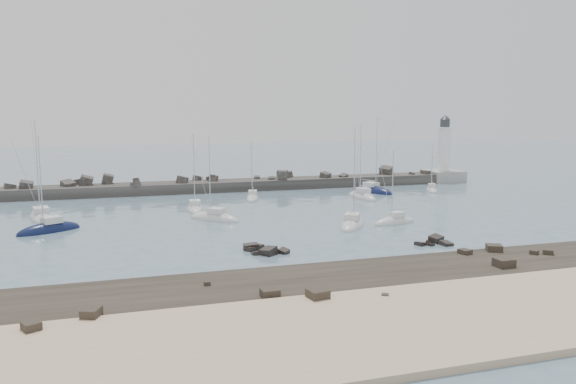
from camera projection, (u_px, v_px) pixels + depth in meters
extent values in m
plane|color=slate|center=(280.00, 231.00, 68.15)|extent=(400.00, 400.00, 0.00)
cube|color=beige|center=(414.00, 326.00, 37.90)|extent=(140.00, 14.00, 1.00)
cube|color=black|center=(354.00, 283.00, 47.36)|extent=(140.00, 12.00, 0.70)
cube|color=black|center=(91.00, 313.00, 38.29)|extent=(1.54, 1.67, 0.72)
cube|color=black|center=(465.00, 252.00, 55.91)|extent=(1.28, 1.38, 0.45)
cube|color=black|center=(385.00, 295.00, 42.82)|extent=(0.76, 0.78, 0.23)
cube|color=black|center=(318.00, 294.00, 42.19)|extent=(1.65, 1.65, 0.77)
cube|color=black|center=(207.00, 283.00, 45.77)|extent=(0.52, 0.57, 0.31)
cube|color=black|center=(31.00, 327.00, 35.94)|extent=(1.43, 1.49, 0.68)
cube|color=black|center=(504.00, 262.00, 51.26)|extent=(1.64, 1.43, 0.74)
cube|color=black|center=(270.00, 293.00, 42.97)|extent=(1.41, 1.15, 0.56)
cube|color=black|center=(534.00, 252.00, 55.70)|extent=(0.88, 0.93, 0.41)
cube|color=black|center=(548.00, 252.00, 55.78)|extent=(1.34, 1.33, 0.47)
cube|color=black|center=(494.00, 248.00, 57.06)|extent=(2.00, 1.97, 0.64)
cube|color=black|center=(250.00, 249.00, 58.60)|extent=(1.38, 1.37, 0.69)
cube|color=black|center=(269.00, 252.00, 56.95)|extent=(2.10, 1.99, 1.15)
cube|color=black|center=(284.00, 251.00, 57.48)|extent=(1.28, 1.37, 0.82)
cube|color=black|center=(257.00, 255.00, 57.12)|extent=(1.20, 1.07, 1.07)
cube|color=black|center=(251.00, 248.00, 59.22)|extent=(1.58, 1.34, 1.08)
cube|color=black|center=(259.00, 247.00, 59.54)|extent=(1.24, 1.24, 0.53)
cube|color=black|center=(436.00, 240.00, 62.42)|extent=(1.69, 1.75, 1.19)
cube|color=black|center=(446.00, 244.00, 61.05)|extent=(1.30, 1.48, 0.86)
cube|color=black|center=(431.00, 245.00, 60.75)|extent=(0.78, 0.65, 0.53)
cube|color=black|center=(420.00, 245.00, 61.08)|extent=(1.39, 1.38, 0.85)
cube|color=black|center=(429.00, 242.00, 62.36)|extent=(0.86, 0.86, 0.46)
cube|color=#312E2C|center=(181.00, 191.00, 101.84)|extent=(115.00, 6.00, 3.20)
cube|color=#312E2C|center=(68.00, 185.00, 96.43)|extent=(2.74, 3.04, 1.96)
cube|color=#312E2C|center=(412.00, 174.00, 114.71)|extent=(1.56, 1.50, 1.03)
cube|color=#312E2C|center=(26.00, 186.00, 93.42)|extent=(2.26, 2.03, 2.27)
cube|color=#312E2C|center=(86.00, 182.00, 97.66)|extent=(2.61, 2.07, 2.56)
cube|color=#312E2C|center=(325.00, 176.00, 108.93)|extent=(2.42, 2.53, 1.73)
cube|color=#312E2C|center=(343.00, 177.00, 110.21)|extent=(2.05, 2.05, 1.65)
cube|color=#312E2C|center=(71.00, 186.00, 97.87)|extent=(1.93, 1.77, 1.50)
cube|color=#312E2C|center=(108.00, 179.00, 99.50)|extent=(2.19, 1.98, 2.31)
cube|color=#312E2C|center=(80.00, 183.00, 98.92)|extent=(2.23, 2.19, 1.98)
cube|color=#312E2C|center=(214.00, 181.00, 104.03)|extent=(1.53, 1.37, 0.97)
cube|color=#312E2C|center=(136.00, 181.00, 101.56)|extent=(1.28, 1.32, 1.28)
cube|color=#312E2C|center=(378.00, 176.00, 114.80)|extent=(1.38, 1.46, 0.93)
cube|color=#312E2C|center=(10.00, 188.00, 93.66)|extent=(2.41, 2.45, 1.91)
cube|color=#312E2C|center=(386.00, 171.00, 114.70)|extent=(3.13, 3.30, 2.35)
cube|color=#312E2C|center=(257.00, 178.00, 107.49)|extent=(1.33, 1.42, 0.95)
cube|color=#312E2C|center=(425.00, 173.00, 115.45)|extent=(1.65, 1.87, 1.18)
cube|color=#312E2C|center=(182.00, 181.00, 100.87)|extent=(2.56, 2.18, 2.00)
cube|color=#312E2C|center=(282.00, 176.00, 105.45)|extent=(1.90, 2.02, 2.06)
cube|color=#312E2C|center=(197.00, 179.00, 104.80)|extent=(2.06, 2.03, 1.42)
cube|color=#312E2C|center=(282.00, 175.00, 108.73)|extent=(1.81, 1.97, 1.83)
cube|color=#312E2C|center=(136.00, 184.00, 96.83)|extent=(1.99, 1.90, 1.37)
cube|color=#312E2C|center=(272.00, 180.00, 106.14)|extent=(1.69, 1.79, 1.42)
cube|color=#312E2C|center=(284.00, 175.00, 108.87)|extent=(2.19, 2.16, 2.00)
cube|color=#312E2C|center=(279.00, 181.00, 105.97)|extent=(2.76, 2.61, 1.87)
cube|color=#312E2C|center=(146.00, 186.00, 100.39)|extent=(1.12, 1.20, 0.86)
cube|color=#312E2C|center=(214.00, 179.00, 103.22)|extent=(2.04, 1.78, 1.74)
cube|color=#312E2C|center=(287.00, 176.00, 109.83)|extent=(2.59, 2.13, 2.13)
cube|color=#312E2C|center=(211.00, 179.00, 104.72)|extent=(2.09, 1.75, 1.80)
cube|color=gray|center=(443.00, 178.00, 117.81)|extent=(7.00, 7.00, 3.00)
cylinder|color=white|center=(444.00, 149.00, 116.97)|extent=(2.50, 2.50, 9.00)
cylinder|color=white|center=(445.00, 128.00, 116.35)|extent=(3.20, 3.20, 0.25)
cylinder|color=#34383E|center=(445.00, 123.00, 116.23)|extent=(2.00, 2.00, 1.60)
cone|color=#34383E|center=(445.00, 117.00, 116.04)|extent=(2.20, 2.20, 1.00)
ellipsoid|color=silver|center=(41.00, 219.00, 75.78)|extent=(4.89, 9.53, 2.29)
cube|color=silver|center=(41.00, 210.00, 75.21)|extent=(2.39, 2.91, 0.72)
cylinder|color=silver|center=(37.00, 166.00, 75.40)|extent=(0.12, 0.12, 12.31)
cylinder|color=silver|center=(41.00, 206.00, 74.57)|extent=(0.96, 3.57, 0.10)
ellipsoid|color=#0D163A|center=(49.00, 231.00, 67.96)|extent=(8.02, 6.04, 2.25)
cube|color=silver|center=(52.00, 220.00, 68.05)|extent=(2.70, 2.47, 0.79)
cylinder|color=silver|center=(41.00, 181.00, 66.62)|extent=(0.14, 0.14, 10.60)
cylinder|color=silver|center=(56.00, 213.00, 68.35)|extent=(2.77, 1.67, 0.11)
ellipsoid|color=silver|center=(195.00, 210.00, 83.08)|extent=(3.21, 7.90, 1.99)
cube|color=silver|center=(195.00, 202.00, 82.54)|extent=(1.78, 2.31, 0.64)
cylinder|color=silver|center=(194.00, 169.00, 82.83)|extent=(0.11, 0.11, 10.38)
cylinder|color=silver|center=(195.00, 199.00, 81.93)|extent=(0.43, 3.07, 0.09)
ellipsoid|color=silver|center=(214.00, 220.00, 75.39)|extent=(7.02, 7.16, 2.10)
cube|color=silver|center=(216.00, 211.00, 75.03)|extent=(2.60, 2.61, 0.71)
cylinder|color=silver|center=(210.00, 175.00, 74.83)|extent=(0.12, 0.12, 10.34)
cylinder|color=silver|center=(220.00, 206.00, 74.68)|extent=(2.20, 2.28, 0.10)
ellipsoid|color=silver|center=(253.00, 199.00, 93.16)|extent=(4.02, 6.96, 1.87)
cube|color=silver|center=(253.00, 192.00, 93.33)|extent=(1.85, 2.18, 0.65)
cylinder|color=silver|center=(252.00, 168.00, 91.89)|extent=(0.11, 0.11, 8.97)
cylinder|color=silver|center=(253.00, 188.00, 93.71)|extent=(0.91, 2.56, 0.09)
ellipsoid|color=silver|center=(353.00, 226.00, 71.41)|extent=(6.96, 8.59, 2.19)
cube|color=silver|center=(352.00, 216.00, 70.83)|extent=(2.76, 2.95, 0.70)
cylinder|color=silver|center=(354.00, 173.00, 71.12)|extent=(0.12, 0.12, 11.55)
cylinder|color=silver|center=(351.00, 212.00, 70.17)|extent=(1.98, 2.90, 0.10)
ellipsoid|color=#0D163A|center=(373.00, 192.00, 101.83)|extent=(5.80, 9.53, 2.31)
cube|color=silver|center=(371.00, 184.00, 102.00)|extent=(2.60, 3.03, 0.73)
cylinder|color=silver|center=(377.00, 153.00, 100.26)|extent=(0.13, 0.13, 12.30)
cylinder|color=silver|center=(369.00, 180.00, 102.40)|extent=(1.36, 3.46, 0.10)
ellipsoid|color=silver|center=(395.00, 223.00, 72.96)|extent=(6.71, 3.30, 1.87)
cube|color=silver|center=(397.00, 214.00, 72.95)|extent=(2.03, 1.65, 0.66)
cylinder|color=silver|center=(393.00, 184.00, 71.99)|extent=(0.11, 0.11, 8.69)
cylinder|color=silver|center=(400.00, 209.00, 73.09)|extent=(2.54, 0.63, 0.09)
ellipsoid|color=silver|center=(362.00, 198.00, 94.67)|extent=(3.22, 8.56, 2.28)
cube|color=silver|center=(363.00, 190.00, 94.09)|extent=(1.86, 2.47, 0.77)
cylinder|color=silver|center=(361.00, 158.00, 94.36)|extent=(0.13, 0.13, 11.33)
cylinder|color=silver|center=(365.00, 186.00, 93.45)|extent=(0.36, 3.36, 0.11)
ellipsoid|color=silver|center=(432.00, 191.00, 102.85)|extent=(3.92, 6.08, 1.77)
cube|color=silver|center=(432.00, 185.00, 102.41)|extent=(1.71, 1.96, 0.65)
cylinder|color=silver|center=(432.00, 165.00, 102.65)|extent=(0.11, 0.11, 7.88)
cylinder|color=silver|center=(433.00, 182.00, 101.92)|extent=(0.99, 2.19, 0.09)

